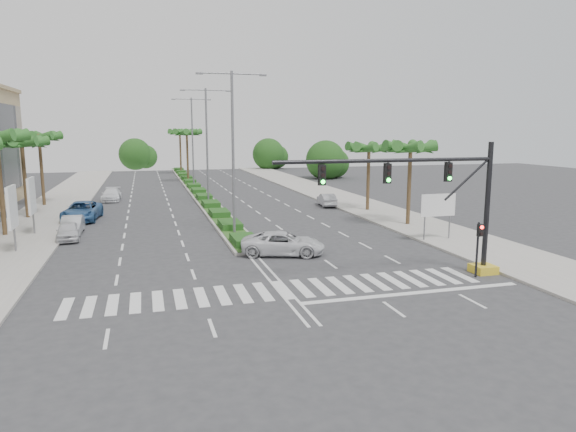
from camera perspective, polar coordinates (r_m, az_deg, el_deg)
name	(u,v)px	position (r m, az deg, el deg)	size (l,w,h in m)	color
ground	(283,290)	(25.62, -0.59, -8.23)	(160.00, 160.00, 0.00)	#333335
footpath_right	(383,213)	(49.21, 10.51, 0.32)	(6.00, 120.00, 0.15)	gray
footpath_left	(30,230)	(45.13, -26.73, -1.37)	(6.00, 120.00, 0.15)	gray
median	(195,189)	(69.29, -10.33, 2.99)	(2.20, 75.00, 0.20)	gray
median_grass	(195,188)	(69.27, -10.33, 3.08)	(1.80, 75.00, 0.04)	#204F1B
signal_gantry	(451,213)	(28.59, 17.64, 0.32)	(12.60, 1.20, 7.20)	gold
pedestrian_signal	(479,240)	(29.05, 20.43, -2.54)	(0.28, 0.36, 3.00)	black
direction_sign	(438,207)	(37.65, 16.33, 0.96)	(2.70, 0.11, 3.40)	slate
billboard_near	(12,208)	(36.81, -28.32, 0.81)	(0.18, 2.10, 4.35)	slate
billboard_far	(32,196)	(42.63, -26.60, 1.99)	(0.18, 2.10, 4.35)	slate
palm_left_far	(22,145)	(50.61, -27.46, 6.98)	(4.57, 4.68, 7.35)	brown
palm_left_end	(39,139)	(58.46, -25.92, 7.67)	(4.57, 4.68, 7.75)	brown
palm_right_near	(410,150)	(42.98, 13.45, 7.13)	(4.57, 4.68, 7.05)	brown
palm_right_far	(369,150)	(50.14, 8.98, 7.24)	(4.57, 4.68, 6.75)	brown
palm_median_a	(187,134)	(78.82, -11.18, 8.89)	(4.57, 4.68, 8.05)	brown
palm_median_b	(180,134)	(93.78, -11.93, 8.94)	(4.57, 4.68, 8.05)	brown
streetlight_near	(233,144)	(38.11, -6.14, 7.97)	(5.10, 0.25, 12.00)	slate
streetlight_mid	(207,140)	(53.95, -9.01, 8.35)	(5.10, 0.25, 12.00)	slate
streetlight_far	(192,138)	(69.86, -10.57, 8.55)	(5.10, 0.25, 12.00)	slate
car_parked_a	(68,231)	(40.07, -23.23, -1.55)	(1.54, 3.83, 1.31)	silver
car_parked_b	(72,225)	(42.19, -22.86, -0.96)	(1.44, 4.14, 1.37)	silver
car_parked_c	(82,211)	(48.22, -21.92, 0.50)	(2.73, 5.93, 1.65)	#305D94
car_parked_d	(112,195)	(60.62, -19.02, 2.26)	(1.92, 4.72, 1.37)	white
car_crossing	(283,243)	(32.49, -0.54, -3.06)	(2.43, 5.27, 1.46)	silver
car_right	(327,200)	(53.44, 4.33, 1.80)	(1.38, 3.95, 1.30)	silver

